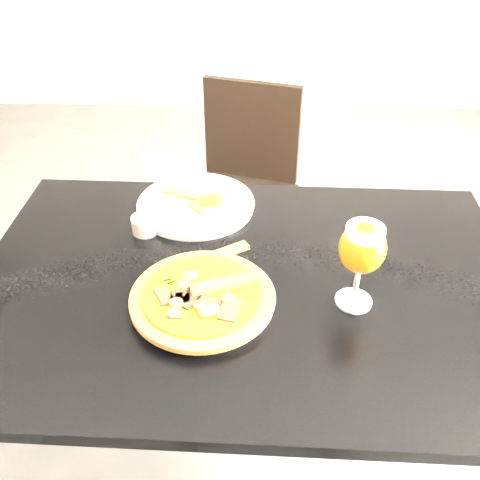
{
  "coord_description": "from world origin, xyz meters",
  "views": [
    {
      "loc": [
        0.13,
        -0.61,
        1.52
      ],
      "look_at": [
        0.1,
        0.31,
        0.83
      ],
      "focal_mm": 40.0,
      "sensor_mm": 36.0,
      "label": 1
    }
  ],
  "objects_px": {
    "dining_table": "(246,309)",
    "chair_far": "(243,187)",
    "beer_glass": "(362,249)",
    "pizza": "(203,296)"
  },
  "relations": [
    {
      "from": "dining_table",
      "to": "pizza",
      "type": "bearing_deg",
      "value": -135.23
    },
    {
      "from": "dining_table",
      "to": "chair_far",
      "type": "bearing_deg",
      "value": 93.35
    },
    {
      "from": "pizza",
      "to": "dining_table",
      "type": "bearing_deg",
      "value": 43.4
    },
    {
      "from": "chair_far",
      "to": "beer_glass",
      "type": "relative_size",
      "value": 4.28
    },
    {
      "from": "dining_table",
      "to": "chair_far",
      "type": "xyz_separation_m",
      "value": [
        -0.03,
        0.86,
        -0.2
      ]
    },
    {
      "from": "dining_table",
      "to": "beer_glass",
      "type": "xyz_separation_m",
      "value": [
        0.22,
        -0.06,
        0.23
      ]
    },
    {
      "from": "dining_table",
      "to": "chair_far",
      "type": "distance_m",
      "value": 0.89
    },
    {
      "from": "chair_far",
      "to": "beer_glass",
      "type": "xyz_separation_m",
      "value": [
        0.25,
        -0.93,
        0.43
      ]
    },
    {
      "from": "dining_table",
      "to": "beer_glass",
      "type": "height_order",
      "value": "beer_glass"
    },
    {
      "from": "dining_table",
      "to": "chair_far",
      "type": "height_order",
      "value": "chair_far"
    }
  ]
}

